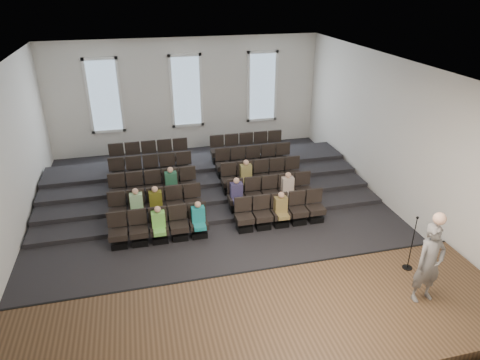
# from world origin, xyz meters

# --- Properties ---
(ground) EXTENTS (14.00, 14.00, 0.00)m
(ground) POSITION_xyz_m (0.00, 0.00, 0.00)
(ground) COLOR black
(ground) RESTS_ON ground
(ceiling) EXTENTS (12.00, 14.00, 0.02)m
(ceiling) POSITION_xyz_m (0.00, 0.00, 5.01)
(ceiling) COLOR white
(ceiling) RESTS_ON ground
(wall_back) EXTENTS (12.00, 0.04, 5.00)m
(wall_back) POSITION_xyz_m (0.00, 7.02, 2.50)
(wall_back) COLOR silver
(wall_back) RESTS_ON ground
(wall_front) EXTENTS (12.00, 0.04, 5.00)m
(wall_front) POSITION_xyz_m (0.00, -7.02, 2.50)
(wall_front) COLOR silver
(wall_front) RESTS_ON ground
(wall_right) EXTENTS (0.04, 14.00, 5.00)m
(wall_right) POSITION_xyz_m (6.02, 0.00, 2.50)
(wall_right) COLOR silver
(wall_right) RESTS_ON ground
(stage) EXTENTS (11.80, 3.60, 0.50)m
(stage) POSITION_xyz_m (0.00, -5.10, 0.25)
(stage) COLOR #4C3520
(stage) RESTS_ON ground
(stage_lip) EXTENTS (11.80, 0.06, 0.52)m
(stage_lip) POSITION_xyz_m (0.00, -3.33, 0.25)
(stage_lip) COLOR black
(stage_lip) RESTS_ON ground
(risers) EXTENTS (11.80, 4.80, 0.60)m
(risers) POSITION_xyz_m (0.00, 3.17, 0.20)
(risers) COLOR black
(risers) RESTS_ON ground
(seating_rows) EXTENTS (6.80, 4.70, 1.67)m
(seating_rows) POSITION_xyz_m (-0.00, 1.54, 0.68)
(seating_rows) COLOR black
(seating_rows) RESTS_ON ground
(windows) EXTENTS (8.44, 0.10, 3.24)m
(windows) POSITION_xyz_m (0.00, 6.95, 2.70)
(windows) COLOR white
(windows) RESTS_ON wall_back
(audience) EXTENTS (5.45, 2.64, 1.10)m
(audience) POSITION_xyz_m (-0.21, 0.34, 0.81)
(audience) COLOR #73C950
(audience) RESTS_ON seating_rows
(speaker) EXTENTS (0.75, 0.52, 1.98)m
(speaker) POSITION_xyz_m (3.80, -5.25, 1.49)
(speaker) COLOR #5E5B59
(speaker) RESTS_ON stage
(mic_stand) EXTENTS (0.26, 0.26, 1.53)m
(mic_stand) POSITION_xyz_m (4.15, -4.15, 0.96)
(mic_stand) COLOR black
(mic_stand) RESTS_ON stage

